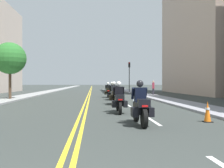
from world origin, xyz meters
The scene contains 15 objects.
ground_plane centered at (0.00, 48.00, 0.00)m, with size 264.00×264.00×0.00m, color #323835.
sidewalk_left centered at (-6.89, 48.00, 0.06)m, with size 2.23×144.00×0.12m, color gray.
sidewalk_right centered at (6.89, 48.00, 0.06)m, with size 2.23×144.00×0.12m, color gray.
centreline_yellow_inner centered at (-0.12, 48.00, 0.00)m, with size 0.12×132.00×0.01m, color yellow.
centreline_yellow_outer centered at (0.12, 48.00, 0.00)m, with size 0.12×132.00×0.01m, color yellow.
lane_dashes_white centered at (2.89, 29.00, 0.00)m, with size 0.14×56.40×0.01m.
motorcycle_0 centered at (2.20, 7.04, 0.65)m, with size 0.77×2.13×1.63m.
motorcycle_1 centered at (1.80, 10.62, 0.65)m, with size 0.77×2.24×1.61m.
motorcycle_2 centered at (1.97, 15.35, 0.67)m, with size 0.77×2.23×1.62m.
motorcycle_3 centered at (2.19, 19.97, 0.65)m, with size 0.76×2.22×1.62m.
motorcycle_4 centered at (2.06, 23.68, 0.64)m, with size 0.77×2.11×1.58m.
traffic_cone_0 centered at (4.94, 7.49, 0.41)m, with size 0.33×0.33×0.82m.
traffic_light_far centered at (6.18, 36.43, 3.29)m, with size 0.28×0.38×4.74m.
pedestrian_0 centered at (7.60, 26.77, 0.91)m, with size 0.25×0.49×1.75m.
street_tree_1 centered at (-6.83, 20.59, 3.68)m, with size 2.81×2.81×5.10m.
Camera 1 is at (0.49, -1.71, 1.53)m, focal length 39.34 mm.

